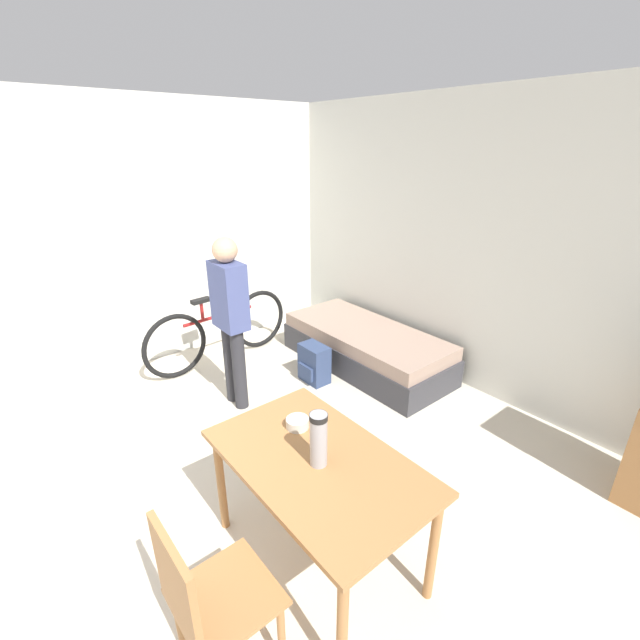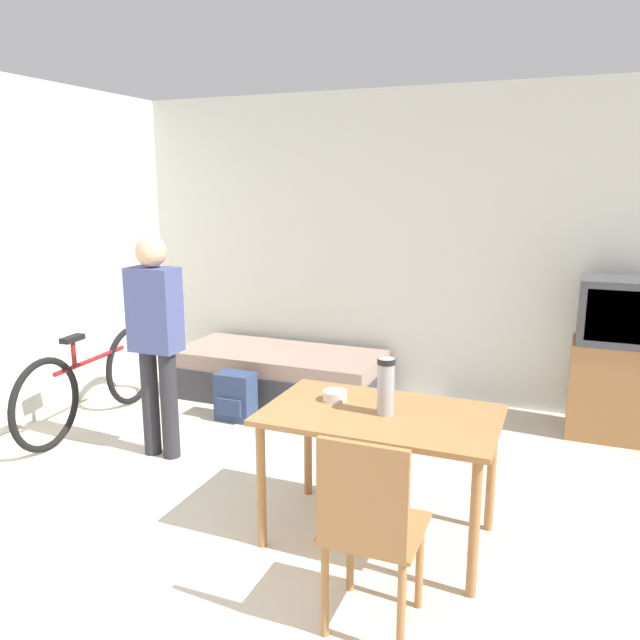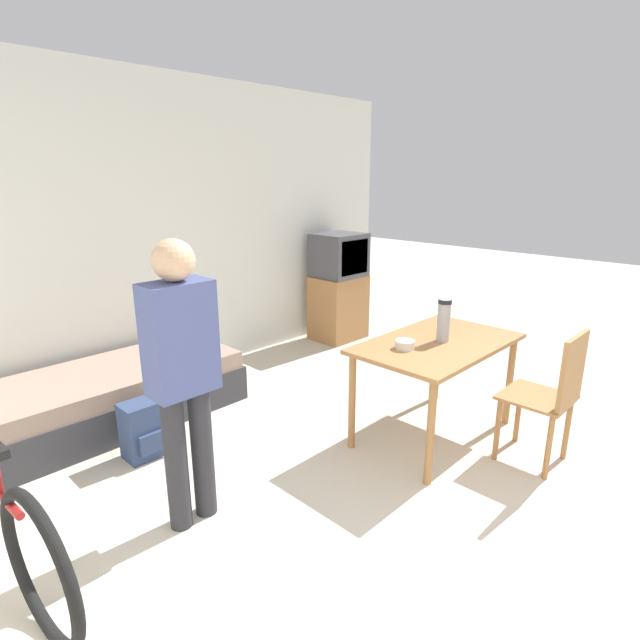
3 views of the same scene
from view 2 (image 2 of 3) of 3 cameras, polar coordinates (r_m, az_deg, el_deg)
The scene contains 11 objects.
wall_back at distance 5.66m, azimuth 5.72°, elevation 6.72°, with size 5.77×0.06×2.70m.
wall_left at distance 5.37m, azimuth -26.39°, elevation 5.20°, with size 0.06×4.66×2.70m.
daybed at distance 5.68m, azimuth -3.74°, elevation -4.96°, with size 1.89×0.83×0.43m.
tv at distance 5.19m, azimuth 25.15°, elevation -3.27°, with size 0.58×0.48×1.22m.
dining_table at distance 3.36m, azimuth 5.53°, elevation -9.82°, with size 1.22×0.74×0.73m.
wooden_chair at distance 2.72m, azimuth 4.48°, elevation -18.18°, with size 0.41×0.41×0.92m.
bicycle at distance 5.32m, azimuth -20.09°, elevation -5.32°, with size 0.18×1.74×0.77m.
person_standing at distance 4.42m, azimuth -14.79°, elevation -1.13°, with size 0.34×0.21×1.56m.
thermos_flask at distance 3.25m, azimuth 6.03°, elevation -5.85°, with size 0.09×0.09×0.30m.
mate_bowl at distance 3.47m, azimuth 1.40°, elevation -6.92°, with size 0.13×0.13×0.06m.
backpack at distance 5.18m, azimuth -7.74°, elevation -6.96°, with size 0.31×0.23×0.40m.
Camera 2 is at (1.59, -1.71, 1.90)m, focal length 35.00 mm.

